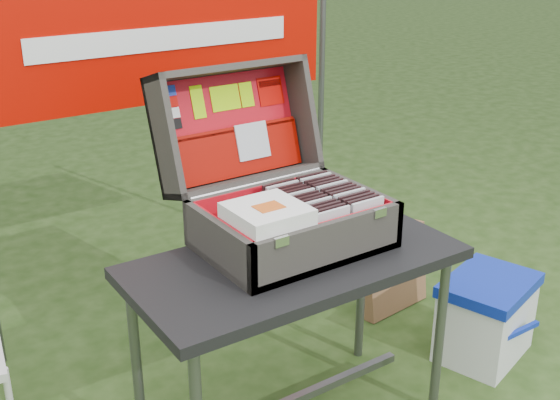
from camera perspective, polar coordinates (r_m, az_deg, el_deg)
table at (r=2.55m, az=1.14°, el=-11.80°), size 1.14×0.58×0.71m
table_top at (r=2.39m, az=1.20°, el=-5.11°), size 1.14×0.58×0.04m
table_leg_fr at (r=2.71m, az=12.84°, el=-10.68°), size 0.04×0.04×0.67m
table_leg_bl at (r=2.53m, az=-11.55°, el=-13.21°), size 0.04×0.04×0.67m
table_leg_br at (r=2.98m, az=6.62°, el=-7.04°), size 0.04×0.04×0.67m
table_brace at (r=2.69m, az=1.10°, el=-15.94°), size 0.98×0.03×0.03m
suitcase at (r=2.40m, az=0.25°, el=2.85°), size 0.62×0.60×0.56m
suitcase_base_bottom at (r=2.45m, az=1.03°, el=-3.49°), size 0.62×0.44×0.02m
suitcase_base_wall_front at (r=2.27m, az=4.09°, el=-3.73°), size 0.62×0.02×0.17m
suitcase_base_wall_back at (r=2.58m, az=-1.63°, el=-0.43°), size 0.62×0.02×0.17m
suitcase_base_wall_left at (r=2.28m, az=-5.06°, el=-3.67°), size 0.02×0.44×0.17m
suitcase_base_wall_right at (r=2.59m, az=6.40°, el=-0.47°), size 0.02×0.44×0.17m
suitcase_liner_floor at (r=2.45m, az=1.04°, el=-3.17°), size 0.57×0.39×0.01m
suitcase_latch_left at (r=2.13m, az=0.13°, el=-3.39°), size 0.05×0.01×0.03m
suitcase_latch_right at (r=2.35m, az=8.12°, el=-1.03°), size 0.05×0.01×0.03m
suitcase_hinge at (r=2.56m, az=-1.79°, el=1.36°), size 0.56×0.02×0.02m
suitcase_lid_back at (r=2.68m, az=-4.28°, el=5.99°), size 0.62×0.15×0.43m
suitcase_lid_rim_far at (r=2.62m, az=-4.34°, el=10.58°), size 0.62×0.17×0.07m
suitcase_lid_rim_near at (r=2.63m, az=-2.76°, el=1.63°), size 0.62×0.17×0.07m
suitcase_lid_rim_left at (r=2.49m, az=-9.43°, el=4.98°), size 0.02×0.29×0.47m
suitcase_lid_rim_right at (r=2.78m, az=1.74°, el=7.04°), size 0.02×0.29×0.47m
suitcase_lid_liner at (r=2.67m, az=-4.13°, el=6.02°), size 0.56×0.12×0.37m
suitcase_liner_wall_front at (r=2.28m, az=3.86°, el=-3.32°), size 0.57×0.01×0.14m
suitcase_liner_wall_back at (r=2.57m, az=-1.45°, el=-0.29°), size 0.57×0.01×0.14m
suitcase_liner_wall_left at (r=2.28m, az=-4.74°, el=-3.30°), size 0.01×0.39×0.14m
suitcase_liner_wall_right at (r=2.58m, az=6.16°, el=-0.29°), size 0.01×0.39×0.14m
suitcase_lid_pocket at (r=2.66m, az=-3.54°, el=3.85°), size 0.55×0.08×0.18m
suitcase_pocket_edge at (r=2.65m, az=-3.81°, el=5.74°), size 0.54×0.02×0.02m
suitcase_pocket_cd at (r=2.67m, az=-2.26°, el=4.82°), size 0.14×0.05×0.13m
lid_sticker_cc_a at (r=2.56m, az=-9.10°, el=8.74°), size 0.06×0.01×0.04m
lid_sticker_cc_b at (r=2.56m, az=-8.94°, el=7.86°), size 0.06×0.01×0.04m
lid_sticker_cc_c at (r=2.56m, az=-8.77°, el=6.98°), size 0.06×0.01×0.04m
lid_sticker_cc_d at (r=2.56m, az=-8.61°, el=6.10°), size 0.06×0.01×0.04m
lid_card_neon_tall at (r=2.61m, az=-6.68°, el=7.91°), size 0.05×0.04×0.12m
lid_card_neon_main at (r=2.66m, az=-4.47°, el=8.28°), size 0.12×0.03×0.09m
lid_card_neon_small at (r=2.71m, az=-2.74°, el=8.55°), size 0.06×0.03×0.09m
lid_sticker_band at (r=2.77m, az=-0.77°, el=8.86°), size 0.11×0.04×0.11m
lid_sticker_band_bar at (r=2.77m, az=-0.88°, el=9.47°), size 0.10×0.01×0.02m
cd_left_0 at (r=2.31m, az=4.29°, el=-2.59°), size 0.14×0.01×0.16m
cd_left_1 at (r=2.33m, az=3.92°, el=-2.38°), size 0.14×0.01×0.16m
cd_left_2 at (r=2.34m, az=3.55°, el=-2.18°), size 0.14×0.01×0.16m
cd_left_3 at (r=2.36m, az=3.20°, el=-1.99°), size 0.14×0.01×0.16m
cd_left_4 at (r=2.38m, az=2.84°, el=-1.79°), size 0.14×0.01×0.16m
cd_left_5 at (r=2.40m, az=2.49°, el=-1.60°), size 0.14×0.01×0.16m
cd_left_6 at (r=2.41m, az=2.15°, el=-1.41°), size 0.14×0.01×0.16m
cd_left_7 at (r=2.43m, az=1.81°, el=-1.22°), size 0.14×0.01×0.16m
cd_left_8 at (r=2.45m, az=1.48°, el=-1.04°), size 0.14×0.01×0.16m
cd_left_9 at (r=2.47m, az=1.15°, el=-0.86°), size 0.14×0.01×0.16m
cd_left_10 at (r=2.49m, az=0.83°, el=-0.68°), size 0.14×0.01×0.16m
cd_left_11 at (r=2.51m, az=0.51°, el=-0.51°), size 0.14×0.01×0.16m
cd_left_12 at (r=2.52m, az=0.19°, el=-0.33°), size 0.14×0.01×0.16m
cd_left_13 at (r=2.54m, az=-0.12°, el=-0.16°), size 0.14×0.01×0.16m
cd_right_0 at (r=2.40m, az=7.08°, el=-1.74°), size 0.14×0.01×0.16m
cd_right_1 at (r=2.41m, az=6.71°, el=-1.55°), size 0.14×0.01×0.16m
cd_right_2 at (r=2.43m, az=6.33°, el=-1.37°), size 0.14×0.01×0.16m
cd_right_3 at (r=2.45m, az=5.97°, el=-1.18°), size 0.14×0.01×0.16m
cd_right_4 at (r=2.47m, az=5.61°, el=-1.00°), size 0.14×0.01×0.16m
cd_right_5 at (r=2.48m, az=5.25°, el=-0.82°), size 0.14×0.01×0.16m
cd_right_6 at (r=2.50m, az=4.90°, el=-0.65°), size 0.14×0.01×0.16m
cd_right_7 at (r=2.52m, az=4.55°, el=-0.47°), size 0.14×0.01×0.16m
cd_right_8 at (r=2.53m, az=4.21°, el=-0.30°), size 0.14×0.01×0.16m
cd_right_9 at (r=2.55m, az=3.87°, el=-0.13°), size 0.14×0.01×0.16m
cd_right_10 at (r=2.57m, az=3.54°, el=0.04°), size 0.14×0.01×0.16m
cd_right_11 at (r=2.59m, az=3.21°, el=0.20°), size 0.14×0.01×0.16m
cd_right_12 at (r=2.60m, az=2.89°, el=0.36°), size 0.14×0.01×0.16m
cd_right_13 at (r=2.62m, az=2.57°, el=0.52°), size 0.14×0.01×0.16m
songbook_0 at (r=2.24m, az=-1.05°, el=-1.62°), size 0.23×0.23×0.00m
songbook_1 at (r=2.24m, az=-1.05°, el=-1.51°), size 0.23×0.23×0.00m
songbook_2 at (r=2.24m, az=-1.05°, el=-1.39°), size 0.23×0.23×0.00m
songbook_3 at (r=2.24m, az=-1.06°, el=-1.27°), size 0.23×0.23×0.00m
songbook_4 at (r=2.24m, az=-1.06°, el=-1.15°), size 0.23×0.23×0.00m
songbook_5 at (r=2.23m, az=-1.06°, el=-1.03°), size 0.23×0.23×0.00m
songbook_6 at (r=2.23m, az=-1.06°, el=-0.92°), size 0.23×0.23×0.00m
songbook_7 at (r=2.23m, az=-1.06°, el=-0.80°), size 0.23×0.23×0.00m
songbook_8 at (r=2.23m, az=-1.06°, el=-0.68°), size 0.23×0.23×0.00m
songbook_9 at (r=2.23m, az=-1.06°, el=-0.56°), size 0.23×0.23×0.00m
songbook_graphic at (r=2.22m, az=-0.92°, el=-0.55°), size 0.09×0.07×0.00m
cooler at (r=3.17m, az=16.37°, el=-9.13°), size 0.49×0.42×0.36m
cooler_body at (r=3.19m, az=16.33°, el=-9.51°), size 0.46×0.39×0.31m
cooler_lid at (r=3.10m, az=16.68°, el=-6.63°), size 0.49×0.42×0.05m
cooler_handle at (r=3.08m, az=18.79°, el=-10.12°), size 0.25×0.02×0.02m
cardboard_box at (r=3.43m, az=9.30°, el=-5.66°), size 0.39×0.15×0.41m
banner_post_right at (r=3.63m, az=3.33°, el=7.16°), size 0.03×0.03×1.70m
banner at (r=3.09m, az=-9.30°, el=12.86°), size 1.60×0.02×0.55m
banner_text at (r=3.08m, az=-9.20°, el=12.84°), size 1.20×0.00×0.10m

